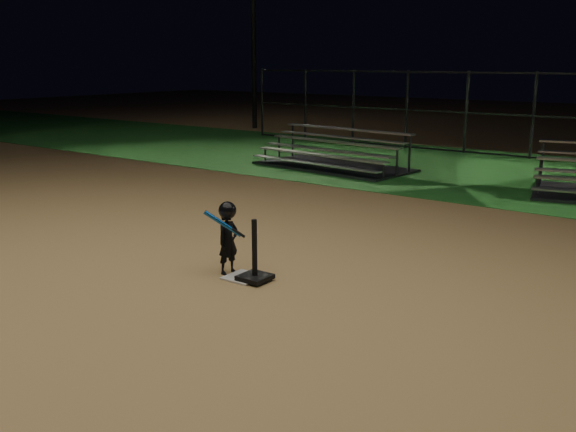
# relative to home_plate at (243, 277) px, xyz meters

# --- Properties ---
(ground) EXTENTS (80.00, 80.00, 0.00)m
(ground) POSITION_rel_home_plate_xyz_m (0.00, 0.00, -0.01)
(ground) COLOR #A7814B
(ground) RESTS_ON ground
(grass_strip) EXTENTS (60.00, 8.00, 0.01)m
(grass_strip) POSITION_rel_home_plate_xyz_m (0.00, 10.00, -0.01)
(grass_strip) COLOR #1A531B
(grass_strip) RESTS_ON ground
(home_plate) EXTENTS (0.45, 0.45, 0.02)m
(home_plate) POSITION_rel_home_plate_xyz_m (0.00, 0.00, 0.00)
(home_plate) COLOR beige
(home_plate) RESTS_ON ground
(batting_tee) EXTENTS (0.38, 0.38, 0.81)m
(batting_tee) POSITION_rel_home_plate_xyz_m (0.20, -0.00, 0.16)
(batting_tee) COLOR black
(batting_tee) RESTS_ON home_plate
(child_batter) EXTENTS (0.45, 0.51, 0.99)m
(child_batter) POSITION_rel_home_plate_xyz_m (-0.29, 0.04, 0.52)
(child_batter) COLOR black
(child_batter) RESTS_ON ground
(bleacher_left) EXTENTS (4.35, 2.47, 1.02)m
(bleacher_left) POSITION_rel_home_plate_xyz_m (-3.78, 8.18, 0.20)
(bleacher_left) COLOR silver
(bleacher_left) RESTS_ON ground
(backstop_fence) EXTENTS (20.08, 0.08, 2.50)m
(backstop_fence) POSITION_rel_home_plate_xyz_m (0.00, 13.00, 1.24)
(backstop_fence) COLOR #38383D
(backstop_fence) RESTS_ON ground
(light_pole_left) EXTENTS (0.90, 0.53, 8.30)m
(light_pole_left) POSITION_rel_home_plate_xyz_m (-12.00, 14.94, 4.93)
(light_pole_left) COLOR #2D2D30
(light_pole_left) RESTS_ON ground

